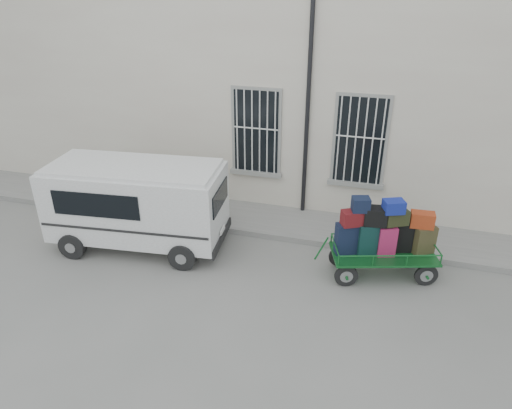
{
  "coord_description": "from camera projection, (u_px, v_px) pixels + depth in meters",
  "views": [
    {
      "loc": [
        2.84,
        -8.24,
        5.88
      ],
      "look_at": [
        0.16,
        1.0,
        1.12
      ],
      "focal_mm": 32.0,
      "sensor_mm": 36.0,
      "label": 1
    }
  ],
  "objects": [
    {
      "name": "sidewalk",
      "position": [
        263.0,
        219.0,
        12.27
      ],
      "size": [
        24.0,
        1.7,
        0.15
      ],
      "primitive_type": "cube",
      "color": "slate",
      "rests_on": "ground"
    },
    {
      "name": "ground",
      "position": [
        237.0,
        266.0,
        10.41
      ],
      "size": [
        80.0,
        80.0,
        0.0
      ],
      "primitive_type": "plane",
      "color": "slate",
      "rests_on": "ground"
    },
    {
      "name": "luggage_cart",
      "position": [
        384.0,
        237.0,
        9.68
      ],
      "size": [
        2.63,
        1.6,
        1.89
      ],
      "rotation": [
        0.0,
        0.0,
        0.3
      ],
      "color": "black",
      "rests_on": "ground"
    },
    {
      "name": "building",
      "position": [
        292.0,
        85.0,
        13.81
      ],
      "size": [
        24.0,
        5.15,
        6.0
      ],
      "color": "beige",
      "rests_on": "ground"
    },
    {
      "name": "van",
      "position": [
        137.0,
        201.0,
        10.74
      ],
      "size": [
        4.3,
        2.23,
        2.09
      ],
      "rotation": [
        0.0,
        0.0,
        0.1
      ],
      "color": "silver",
      "rests_on": "ground"
    }
  ]
}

